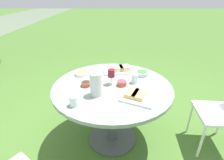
% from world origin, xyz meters
% --- Properties ---
extents(ground_plane, '(40.00, 40.00, 0.00)m').
position_xyz_m(ground_plane, '(0.00, 0.00, 0.00)').
color(ground_plane, '#446B2B').
extents(dining_table, '(1.25, 1.25, 0.75)m').
position_xyz_m(dining_table, '(0.00, 0.00, 0.62)').
color(dining_table, '#4C4C51').
rests_on(dining_table, ground_plane).
extents(water_pitcher, '(0.12, 0.11, 0.23)m').
position_xyz_m(water_pitcher, '(-0.19, 0.15, 0.86)').
color(water_pitcher, silver).
rests_on(water_pitcher, dining_table).
extents(wine_glass, '(0.07, 0.07, 0.17)m').
position_xyz_m(wine_glass, '(0.03, 0.01, 0.87)').
color(wine_glass, silver).
rests_on(wine_glass, dining_table).
extents(platter_bread_main, '(0.24, 0.37, 0.07)m').
position_xyz_m(platter_bread_main, '(0.35, -0.09, 0.78)').
color(platter_bread_main, white).
rests_on(platter_bread_main, dining_table).
extents(platter_charcuterie, '(0.35, 0.38, 0.06)m').
position_xyz_m(platter_charcuterie, '(-0.25, -0.23, 0.77)').
color(platter_charcuterie, white).
rests_on(platter_charcuterie, dining_table).
extents(bowl_fries, '(0.16, 0.16, 0.04)m').
position_xyz_m(bowl_fries, '(0.26, 0.36, 0.77)').
color(bowl_fries, white).
rests_on(bowl_fries, dining_table).
extents(bowl_salad, '(0.16, 0.16, 0.05)m').
position_xyz_m(bowl_salad, '(0.25, -0.35, 0.77)').
color(bowl_salad, silver).
rests_on(bowl_salad, dining_table).
extents(bowl_olives, '(0.10, 0.10, 0.04)m').
position_xyz_m(bowl_olives, '(-0.02, 0.27, 0.77)').
color(bowl_olives, '#B74733').
rests_on(bowl_olives, dining_table).
extents(bowl_dip_red, '(0.10, 0.10, 0.05)m').
position_xyz_m(bowl_dip_red, '(-0.01, -0.10, 0.78)').
color(bowl_dip_red, '#B74733').
rests_on(bowl_dip_red, dining_table).
extents(cup_water_near, '(0.07, 0.07, 0.11)m').
position_xyz_m(cup_water_near, '(0.06, -0.24, 0.80)').
color(cup_water_near, silver).
rests_on(cup_water_near, dining_table).
extents(cup_water_far, '(0.08, 0.08, 0.09)m').
position_xyz_m(cup_water_far, '(-0.37, 0.33, 0.80)').
color(cup_water_far, silver).
rests_on(cup_water_far, dining_table).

